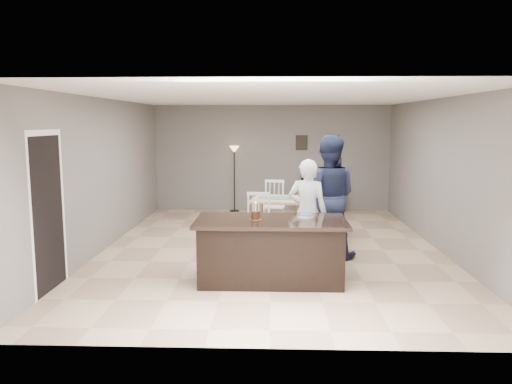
{
  "coord_description": "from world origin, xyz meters",
  "views": [
    {
      "loc": [
        0.03,
        -8.78,
        2.28
      ],
      "look_at": [
        -0.26,
        -0.3,
        1.08
      ],
      "focal_mm": 35.0,
      "sensor_mm": 36.0,
      "label": 1
    }
  ],
  "objects_px": {
    "kitchen_island": "(271,250)",
    "man": "(328,197)",
    "television": "(319,178)",
    "dining_table": "(298,206)",
    "tv_console": "(319,200)",
    "woman": "(307,213)",
    "floor_lamp": "(234,161)",
    "birthday_cake": "(256,215)",
    "plate_stack": "(306,216)"
  },
  "relations": [
    {
      "from": "plate_stack",
      "to": "dining_table",
      "type": "relative_size",
      "value": 0.12
    },
    {
      "from": "woman",
      "to": "plate_stack",
      "type": "relative_size",
      "value": 6.47
    },
    {
      "from": "woman",
      "to": "floor_lamp",
      "type": "relative_size",
      "value": 1.02
    },
    {
      "from": "kitchen_island",
      "to": "birthday_cake",
      "type": "relative_size",
      "value": 8.38
    },
    {
      "from": "man",
      "to": "birthday_cake",
      "type": "height_order",
      "value": "man"
    },
    {
      "from": "man",
      "to": "woman",
      "type": "bearing_deg",
      "value": 65.33
    },
    {
      "from": "tv_console",
      "to": "dining_table",
      "type": "distance_m",
      "value": 3.17
    },
    {
      "from": "kitchen_island",
      "to": "tv_console",
      "type": "relative_size",
      "value": 1.79
    },
    {
      "from": "kitchen_island",
      "to": "man",
      "type": "distance_m",
      "value": 1.75
    },
    {
      "from": "plate_stack",
      "to": "dining_table",
      "type": "xyz_separation_m",
      "value": [
        -0.0,
        2.31,
        -0.25
      ]
    },
    {
      "from": "kitchen_island",
      "to": "tv_console",
      "type": "bearing_deg",
      "value": 77.84
    },
    {
      "from": "birthday_cake",
      "to": "floor_lamp",
      "type": "relative_size",
      "value": 0.15
    },
    {
      "from": "woman",
      "to": "man",
      "type": "relative_size",
      "value": 0.83
    },
    {
      "from": "man",
      "to": "floor_lamp",
      "type": "bearing_deg",
      "value": -55.24
    },
    {
      "from": "kitchen_island",
      "to": "television",
      "type": "bearing_deg",
      "value": 77.99
    },
    {
      "from": "plate_stack",
      "to": "dining_table",
      "type": "distance_m",
      "value": 2.32
    },
    {
      "from": "television",
      "to": "floor_lamp",
      "type": "xyz_separation_m",
      "value": [
        -2.16,
        -0.05,
        0.44
      ]
    },
    {
      "from": "kitchen_island",
      "to": "floor_lamp",
      "type": "relative_size",
      "value": 1.28
    },
    {
      "from": "kitchen_island",
      "to": "television",
      "type": "distance_m",
      "value": 5.78
    },
    {
      "from": "birthday_cake",
      "to": "kitchen_island",
      "type": "bearing_deg",
      "value": -0.26
    },
    {
      "from": "television",
      "to": "dining_table",
      "type": "height_order",
      "value": "television"
    },
    {
      "from": "tv_console",
      "to": "birthday_cake",
      "type": "relative_size",
      "value": 4.68
    },
    {
      "from": "dining_table",
      "to": "plate_stack",
      "type": "bearing_deg",
      "value": -81.45
    },
    {
      "from": "tv_console",
      "to": "woman",
      "type": "xyz_separation_m",
      "value": [
        -0.62,
        -4.75,
        0.55
      ]
    },
    {
      "from": "television",
      "to": "man",
      "type": "height_order",
      "value": "man"
    },
    {
      "from": "man",
      "to": "birthday_cake",
      "type": "distance_m",
      "value": 1.79
    },
    {
      "from": "kitchen_island",
      "to": "plate_stack",
      "type": "distance_m",
      "value": 0.72
    },
    {
      "from": "birthday_cake",
      "to": "dining_table",
      "type": "xyz_separation_m",
      "value": [
        0.73,
        2.5,
        -0.29
      ]
    },
    {
      "from": "kitchen_island",
      "to": "woman",
      "type": "relative_size",
      "value": 1.26
    },
    {
      "from": "television",
      "to": "woman",
      "type": "bearing_deg",
      "value": 82.62
    },
    {
      "from": "man",
      "to": "tv_console",
      "type": "bearing_deg",
      "value": -82.85
    },
    {
      "from": "kitchen_island",
      "to": "floor_lamp",
      "type": "xyz_separation_m",
      "value": [
        -0.96,
        5.59,
        0.84
      ]
    },
    {
      "from": "man",
      "to": "dining_table",
      "type": "distance_m",
      "value": 1.28
    },
    {
      "from": "kitchen_island",
      "to": "tv_console",
      "type": "height_order",
      "value": "kitchen_island"
    },
    {
      "from": "tv_console",
      "to": "man",
      "type": "height_order",
      "value": "man"
    },
    {
      "from": "tv_console",
      "to": "dining_table",
      "type": "xyz_separation_m",
      "value": [
        -0.69,
        -3.07,
        0.37
      ]
    },
    {
      "from": "dining_table",
      "to": "birthday_cake",
      "type": "bearing_deg",
      "value": -97.69
    },
    {
      "from": "kitchen_island",
      "to": "man",
      "type": "relative_size",
      "value": 1.04
    },
    {
      "from": "dining_table",
      "to": "floor_lamp",
      "type": "height_order",
      "value": "floor_lamp"
    },
    {
      "from": "woman",
      "to": "floor_lamp",
      "type": "bearing_deg",
      "value": -57.21
    },
    {
      "from": "birthday_cake",
      "to": "dining_table",
      "type": "distance_m",
      "value": 2.62
    },
    {
      "from": "birthday_cake",
      "to": "television",
      "type": "bearing_deg",
      "value": 75.88
    },
    {
      "from": "birthday_cake",
      "to": "plate_stack",
      "type": "bearing_deg",
      "value": 14.82
    },
    {
      "from": "kitchen_island",
      "to": "woman",
      "type": "xyz_separation_m",
      "value": [
        0.58,
        0.82,
        0.4
      ]
    },
    {
      "from": "kitchen_island",
      "to": "floor_lamp",
      "type": "bearing_deg",
      "value": 99.72
    },
    {
      "from": "tv_console",
      "to": "man",
      "type": "relative_size",
      "value": 0.58
    },
    {
      "from": "television",
      "to": "man",
      "type": "bearing_deg",
      "value": 86.66
    },
    {
      "from": "dining_table",
      "to": "floor_lamp",
      "type": "distance_m",
      "value": 3.47
    },
    {
      "from": "birthday_cake",
      "to": "dining_table",
      "type": "bearing_deg",
      "value": 73.82
    },
    {
      "from": "tv_console",
      "to": "birthday_cake",
      "type": "distance_m",
      "value": 5.78
    }
  ]
}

